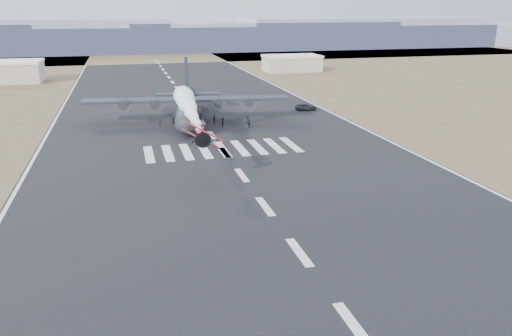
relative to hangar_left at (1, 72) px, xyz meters
name	(u,v)px	position (x,y,z in m)	size (l,w,h in m)	color
ground	(354,325)	(52.00, -145.00, -3.41)	(500.00, 500.00, 0.00)	black
scrub_far	(153,55)	(52.00, 85.00, -3.41)	(500.00, 80.00, 0.00)	brown
runway_markings	(212,135)	(52.00, -85.00, -3.40)	(60.00, 260.00, 0.01)	silver
ridge_seg_c	(20,36)	(-13.00, 115.00, 5.09)	(150.00, 50.00, 17.00)	#8188A4
ridge_seg_d	(148,39)	(52.00, 115.00, 3.09)	(150.00, 50.00, 13.00)	#8188A4
ridge_seg_e	(262,35)	(117.00, 115.00, 4.09)	(150.00, 50.00, 15.00)	#8188A4
ridge_seg_f	(364,32)	(182.00, 115.00, 5.09)	(150.00, 50.00, 17.00)	#8188A4
ridge_seg_g	(456,34)	(247.00, 115.00, 3.09)	(150.00, 50.00, 13.00)	#8188A4
hangar_left	(1,72)	(0.00, 0.00, 0.00)	(24.50, 14.50, 6.70)	#ABA498
hangar_right	(292,63)	(98.00, 5.00, -0.40)	(20.50, 12.50, 5.90)	#ABA498
aerobatic_biplane	(202,136)	(46.32, -110.42, 2.98)	(5.06, 5.16, 4.03)	#B5250C
smoke_trail	(186,101)	(47.44, -85.10, 3.20)	(3.62, 31.04, 3.62)	white
transport_aircraft	(187,105)	(49.35, -70.80, -0.30)	(41.80, 34.30, 12.06)	#1F232F
support_vehicle	(306,107)	(77.02, -66.88, -2.70)	(2.33, 5.06, 1.41)	black
crew_a	(173,120)	(45.98, -74.32, -2.56)	(0.62, 0.51, 1.70)	black
crew_b	(182,119)	(47.74, -73.89, -2.51)	(0.87, 0.54, 1.80)	black
crew_c	(160,123)	(43.27, -75.90, -2.61)	(1.02, 0.48, 1.59)	black
crew_d	(214,120)	(54.01, -76.20, -2.46)	(1.11, 0.57, 1.89)	black
crew_e	(248,120)	(60.67, -77.30, -2.59)	(0.79, 0.49, 1.63)	black
crew_f	(249,124)	(60.04, -81.07, -2.60)	(1.50, 0.49, 1.62)	black
crew_g	(191,123)	(49.22, -77.06, -2.62)	(0.57, 0.47, 1.57)	black
crew_h	(223,122)	(55.46, -78.31, -2.50)	(0.88, 0.54, 1.81)	black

